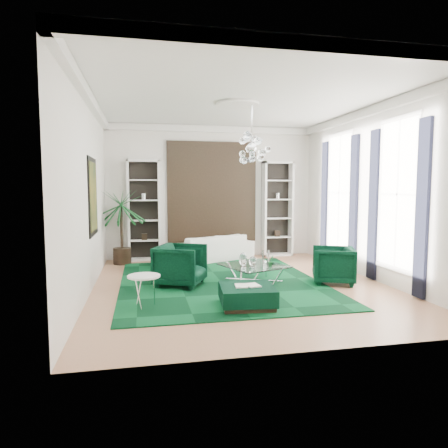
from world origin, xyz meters
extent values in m
cube|color=tan|center=(0.00, 0.00, -0.01)|extent=(6.00, 7.00, 0.02)
cube|color=white|center=(0.00, 0.00, 3.81)|extent=(6.00, 7.00, 0.02)
cube|color=silver|center=(0.00, 3.51, 1.90)|extent=(6.00, 0.02, 3.80)
cube|color=silver|center=(0.00, -3.51, 1.90)|extent=(6.00, 0.02, 3.80)
cube|color=silver|center=(-3.01, 0.00, 1.90)|extent=(0.02, 7.00, 3.80)
cube|color=silver|center=(3.01, 0.00, 1.90)|extent=(0.02, 7.00, 3.80)
cylinder|color=white|center=(0.00, 0.30, 3.77)|extent=(0.90, 0.90, 0.05)
cube|color=black|center=(0.00, 3.46, 1.90)|extent=(2.50, 0.06, 2.80)
cube|color=black|center=(-2.97, 0.60, 1.85)|extent=(0.04, 1.30, 1.60)
cube|color=white|center=(2.99, -0.90, 1.90)|extent=(0.03, 1.10, 2.90)
cube|color=black|center=(2.96, -1.68, 1.65)|extent=(0.07, 0.30, 3.25)
cube|color=black|center=(2.96, -0.12, 1.65)|extent=(0.07, 0.30, 3.25)
cube|color=white|center=(2.99, 1.50, 1.90)|extent=(0.03, 1.10, 2.90)
cube|color=black|center=(2.96, 0.72, 1.65)|extent=(0.07, 0.30, 3.25)
cube|color=black|center=(2.96, 2.28, 1.65)|extent=(0.07, 0.30, 3.25)
cube|color=black|center=(-0.37, 0.28, 0.01)|extent=(4.20, 5.00, 0.02)
imported|color=white|center=(-0.16, 2.88, 0.36)|extent=(2.62, 1.89, 0.71)
imported|color=black|center=(-1.23, 0.19, 0.43)|extent=(1.24, 1.23, 0.86)
imported|color=black|center=(1.97, -0.26, 0.39)|extent=(1.11, 1.10, 0.78)
cube|color=black|center=(-1.20, 2.01, 0.21)|extent=(1.21, 1.21, 0.43)
cube|color=black|center=(-0.26, -1.54, 0.18)|extent=(0.99, 0.99, 0.36)
cube|color=white|center=(-0.26, -1.54, 0.38)|extent=(0.43, 0.28, 0.03)
cylinder|color=white|center=(-1.98, -1.19, 0.27)|extent=(0.59, 0.59, 0.54)
imported|color=#135322|center=(0.60, -0.19, 0.52)|extent=(0.16, 0.14, 0.24)
camera|label=1|loc=(-1.97, -7.99, 2.04)|focal=32.00mm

